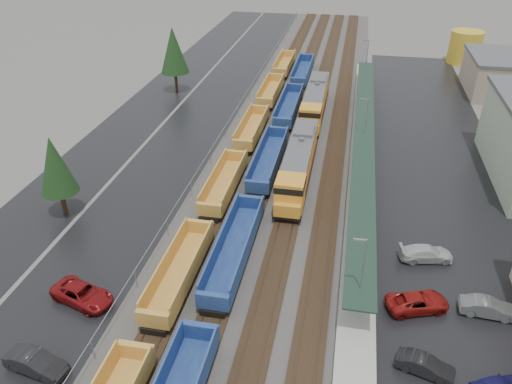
{
  "coord_description": "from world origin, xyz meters",
  "views": [
    {
      "loc": [
        7.22,
        -10.69,
        29.77
      ],
      "look_at": [
        -1.79,
        34.98,
        2.0
      ],
      "focal_mm": 35.0,
      "sensor_mm": 36.0,
      "label": 1
    }
  ],
  "objects_px": {
    "locomotive_lead": "(298,165)",
    "parked_car_west_b": "(36,363)",
    "parked_car_east_b": "(418,302)",
    "parked_car_west_c": "(82,294)",
    "well_string_blue": "(254,198)",
    "parked_car_east_e": "(488,308)",
    "well_string_yellow": "(224,183)",
    "parked_car_east_a": "(425,366)",
    "storage_tank": "(465,47)",
    "locomotive_trail": "(315,102)",
    "parked_car_east_c": "(426,253)"
  },
  "relations": [
    {
      "from": "well_string_blue",
      "to": "parked_car_east_a",
      "type": "height_order",
      "value": "well_string_blue"
    },
    {
      "from": "well_string_blue",
      "to": "parked_car_east_c",
      "type": "xyz_separation_m",
      "value": [
        17.74,
        -5.92,
        -0.51
      ]
    },
    {
      "from": "well_string_yellow",
      "to": "parked_car_west_c",
      "type": "relative_size",
      "value": 19.48
    },
    {
      "from": "well_string_yellow",
      "to": "parked_car_east_b",
      "type": "distance_m",
      "value": 25.55
    },
    {
      "from": "well_string_yellow",
      "to": "parked_car_east_c",
      "type": "height_order",
      "value": "well_string_yellow"
    },
    {
      "from": "storage_tank",
      "to": "parked_car_west_b",
      "type": "distance_m",
      "value": 97.18
    },
    {
      "from": "parked_car_west_b",
      "to": "parked_car_east_b",
      "type": "distance_m",
      "value": 29.97
    },
    {
      "from": "well_string_blue",
      "to": "parked_car_east_b",
      "type": "bearing_deg",
      "value": -38.08
    },
    {
      "from": "locomotive_trail",
      "to": "parked_car_west_b",
      "type": "bearing_deg",
      "value": -106.17
    },
    {
      "from": "locomotive_trail",
      "to": "well_string_blue",
      "type": "bearing_deg",
      "value": -98.32
    },
    {
      "from": "well_string_blue",
      "to": "parked_car_east_b",
      "type": "xyz_separation_m",
      "value": [
        16.42,
        -12.86,
        -0.51
      ]
    },
    {
      "from": "parked_car_west_b",
      "to": "parked_car_east_b",
      "type": "relative_size",
      "value": 0.92
    },
    {
      "from": "well_string_blue",
      "to": "parked_car_east_e",
      "type": "relative_size",
      "value": 24.38
    },
    {
      "from": "well_string_blue",
      "to": "storage_tank",
      "type": "xyz_separation_m",
      "value": [
        31.18,
        62.74,
        1.96
      ]
    },
    {
      "from": "parked_car_west_c",
      "to": "parked_car_east_e",
      "type": "distance_m",
      "value": 33.74
    },
    {
      "from": "parked_car_west_b",
      "to": "parked_car_west_c",
      "type": "height_order",
      "value": "parked_car_west_b"
    },
    {
      "from": "parked_car_west_b",
      "to": "locomotive_trail",
      "type": "bearing_deg",
      "value": -6.35
    },
    {
      "from": "well_string_yellow",
      "to": "parked_car_west_c",
      "type": "bearing_deg",
      "value": -110.23
    },
    {
      "from": "parked_car_east_b",
      "to": "parked_car_east_c",
      "type": "relative_size",
      "value": 1.04
    },
    {
      "from": "parked_car_east_c",
      "to": "parked_car_east_e",
      "type": "height_order",
      "value": "parked_car_east_e"
    },
    {
      "from": "parked_car_west_c",
      "to": "parked_car_east_a",
      "type": "relative_size",
      "value": 1.35
    },
    {
      "from": "parked_car_east_a",
      "to": "parked_car_east_c",
      "type": "height_order",
      "value": "parked_car_east_c"
    },
    {
      "from": "parked_car_west_c",
      "to": "storage_tank",
      "type": "bearing_deg",
      "value": -10.82
    },
    {
      "from": "parked_car_east_b",
      "to": "parked_car_west_c",
      "type": "bearing_deg",
      "value": 79.69
    },
    {
      "from": "parked_car_east_a",
      "to": "parked_car_west_b",
      "type": "bearing_deg",
      "value": 116.69
    },
    {
      "from": "parked_car_east_a",
      "to": "parked_car_east_b",
      "type": "xyz_separation_m",
      "value": [
        -0.04,
        6.59,
        0.04
      ]
    },
    {
      "from": "storage_tank",
      "to": "parked_car_east_a",
      "type": "relative_size",
      "value": 1.54
    },
    {
      "from": "storage_tank",
      "to": "parked_car_east_a",
      "type": "xyz_separation_m",
      "value": [
        -14.73,
        -82.19,
        -2.51
      ]
    },
    {
      "from": "locomotive_trail",
      "to": "parked_car_west_b",
      "type": "relative_size",
      "value": 4.19
    },
    {
      "from": "well_string_yellow",
      "to": "locomotive_lead",
      "type": "bearing_deg",
      "value": 25.85
    },
    {
      "from": "locomotive_lead",
      "to": "parked_car_west_c",
      "type": "bearing_deg",
      "value": -122.81
    },
    {
      "from": "well_string_yellow",
      "to": "parked_car_east_a",
      "type": "bearing_deg",
      "value": -47.01
    },
    {
      "from": "parked_car_west_c",
      "to": "parked_car_east_c",
      "type": "relative_size",
      "value": 1.12
    },
    {
      "from": "parked_car_west_c",
      "to": "well_string_yellow",
      "type": "bearing_deg",
      "value": -3.11
    },
    {
      "from": "locomotive_lead",
      "to": "parked_car_east_e",
      "type": "height_order",
      "value": "locomotive_lead"
    },
    {
      "from": "well_string_yellow",
      "to": "parked_car_east_b",
      "type": "xyz_separation_m",
      "value": [
        20.42,
        -15.35,
        -0.47
      ]
    },
    {
      "from": "parked_car_west_b",
      "to": "parked_car_east_e",
      "type": "relative_size",
      "value": 1.07
    },
    {
      "from": "parked_car_west_c",
      "to": "parked_car_east_c",
      "type": "xyz_separation_m",
      "value": [
        29.07,
        11.51,
        -0.05
      ]
    },
    {
      "from": "locomotive_trail",
      "to": "parked_car_east_e",
      "type": "bearing_deg",
      "value": -65.64
    },
    {
      "from": "parked_car_east_c",
      "to": "parked_car_east_b",
      "type": "bearing_deg",
      "value": 157.64
    },
    {
      "from": "locomotive_lead",
      "to": "parked_car_west_b",
      "type": "xyz_separation_m",
      "value": [
        -15.1,
        -31.09,
        -1.63
      ]
    },
    {
      "from": "locomotive_trail",
      "to": "parked_car_west_c",
      "type": "distance_m",
      "value": 47.37
    },
    {
      "from": "locomotive_lead",
      "to": "parked_car_east_b",
      "type": "distance_m",
      "value": 22.95
    },
    {
      "from": "locomotive_lead",
      "to": "well_string_yellow",
      "type": "height_order",
      "value": "locomotive_lead"
    },
    {
      "from": "storage_tank",
      "to": "parked_car_west_b",
      "type": "bearing_deg",
      "value": -115.8
    },
    {
      "from": "parked_car_east_a",
      "to": "parked_car_east_c",
      "type": "xyz_separation_m",
      "value": [
        1.28,
        13.54,
        0.04
      ]
    },
    {
      "from": "well_string_yellow",
      "to": "storage_tank",
      "type": "bearing_deg",
      "value": 59.72
    },
    {
      "from": "parked_car_east_a",
      "to": "locomotive_lead",
      "type": "bearing_deg",
      "value": 41.61
    },
    {
      "from": "storage_tank",
      "to": "parked_car_east_c",
      "type": "distance_m",
      "value": 70.0
    },
    {
      "from": "locomotive_trail",
      "to": "parked_car_east_c",
      "type": "distance_m",
      "value": 36.04
    }
  ]
}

